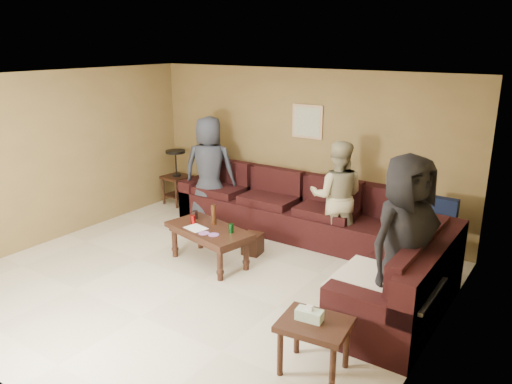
% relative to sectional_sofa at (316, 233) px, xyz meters
% --- Properties ---
extents(room, '(5.60, 5.50, 2.50)m').
position_rel_sectional_sofa_xyz_m(room, '(-0.81, -1.52, 1.34)').
color(room, beige).
rests_on(room, ground).
extents(sectional_sofa, '(4.65, 2.90, 0.97)m').
position_rel_sectional_sofa_xyz_m(sectional_sofa, '(0.00, 0.00, 0.00)').
color(sectional_sofa, black).
rests_on(sectional_sofa, ground).
extents(coffee_table, '(1.32, 0.85, 0.79)m').
position_rel_sectional_sofa_xyz_m(coffee_table, '(-1.07, -1.04, 0.10)').
color(coffee_table, '#331911').
rests_on(coffee_table, ground).
extents(end_table_left, '(0.48, 0.48, 1.01)m').
position_rel_sectional_sofa_xyz_m(end_table_left, '(-3.19, 0.60, 0.20)').
color(end_table_left, '#331911').
rests_on(end_table_left, ground).
extents(side_table_right, '(0.67, 0.57, 0.65)m').
position_rel_sectional_sofa_xyz_m(side_table_right, '(1.18, -2.31, 0.11)').
color(side_table_right, '#331911').
rests_on(side_table_right, ground).
extents(waste_bin, '(0.28, 0.28, 0.30)m').
position_rel_sectional_sofa_xyz_m(waste_bin, '(-0.76, -0.46, -0.18)').
color(waste_bin, '#331911').
rests_on(waste_bin, ground).
extents(wall_art, '(0.52, 0.04, 0.52)m').
position_rel_sectional_sofa_xyz_m(wall_art, '(-0.71, 0.96, 1.37)').
color(wall_art, tan).
rests_on(wall_art, ground).
extents(person_left, '(1.00, 0.86, 1.74)m').
position_rel_sectional_sofa_xyz_m(person_left, '(-2.18, 0.33, 0.54)').
color(person_left, '#2E3340').
rests_on(person_left, ground).
extents(person_middle, '(0.95, 0.86, 1.60)m').
position_rel_sectional_sofa_xyz_m(person_middle, '(0.13, 0.34, 0.47)').
color(person_middle, tan).
rests_on(person_middle, ground).
extents(person_right, '(0.92, 1.07, 1.86)m').
position_rel_sectional_sofa_xyz_m(person_right, '(1.55, -1.08, 0.60)').
color(person_right, black).
rests_on(person_right, ground).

